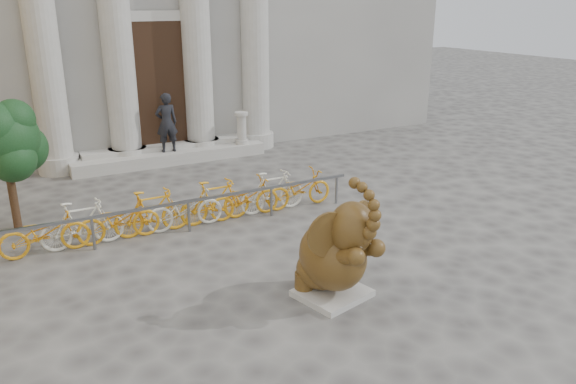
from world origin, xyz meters
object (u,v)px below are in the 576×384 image
elephant_statue (335,254)px  pedestrian (167,123)px  tree (5,141)px  bike_rack (185,206)px

elephant_statue → pedestrian: (0.02, 9.46, 0.46)m
tree → elephant_statue: bearing=-52.5°
bike_rack → tree: size_ratio=2.79×
tree → pedestrian: size_ratio=1.58×
pedestrian → bike_rack: bearing=79.6°
elephant_statue → tree: (-4.48, 5.84, 1.20)m
tree → pedestrian: 5.82m
elephant_statue → bike_rack: size_ratio=0.28×
bike_rack → tree: tree is taller
elephant_statue → pedestrian: bearing=76.2°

